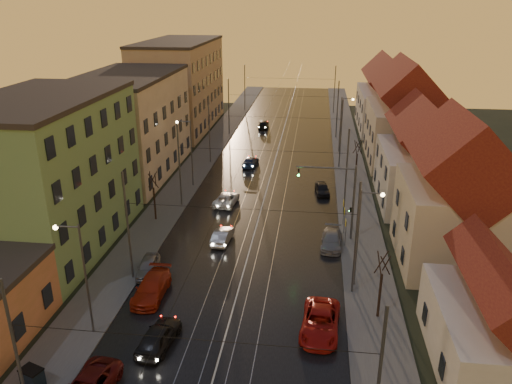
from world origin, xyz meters
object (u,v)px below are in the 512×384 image
at_px(driving_car_0, 159,336).
at_px(driving_car_2, 226,199).
at_px(driving_car_3, 250,162).
at_px(parked_right_0, 320,322).
at_px(street_lamp_1, 362,229).
at_px(street_lamp_3, 343,119).
at_px(driving_car_1, 223,236).
at_px(parked_right_2, 322,189).
at_px(traffic_light_mast, 343,193).
at_px(dumpster, 32,378).
at_px(parked_left_3, 148,266).
at_px(street_lamp_2, 189,146).
at_px(street_lamp_0, 80,269).
at_px(driving_car_4, 263,124).
at_px(parked_right_1, 332,240).
at_px(parked_left_2, 152,288).

distance_m(driving_car_0, driving_car_2, 23.71).
distance_m(driving_car_3, parked_right_0, 35.52).
distance_m(street_lamp_1, street_lamp_3, 36.00).
bearing_deg(driving_car_1, parked_right_0, 130.65).
bearing_deg(parked_right_2, street_lamp_1, -88.73).
xyz_separation_m(traffic_light_mast, dumpster, (-18.06, -21.22, -3.90)).
bearing_deg(street_lamp_3, parked_left_3, -114.82).
xyz_separation_m(street_lamp_1, driving_car_1, (-11.76, 6.11, -4.25)).
height_order(street_lamp_2, parked_right_0, street_lamp_2).
relative_size(parked_right_0, dumpster, 4.46).
bearing_deg(street_lamp_2, dumpster, -91.65).
distance_m(street_lamp_0, dumpster, 6.76).
height_order(parked_left_3, dumpster, parked_left_3).
height_order(street_lamp_0, parked_right_2, street_lamp_0).
xyz_separation_m(street_lamp_3, dumpster, (-19.17, -49.23, -4.19)).
xyz_separation_m(driving_car_2, parked_right_2, (10.27, 4.29, 0.01)).
bearing_deg(parked_right_0, street_lamp_0, -168.33).
relative_size(driving_car_0, driving_car_1, 1.13).
relative_size(street_lamp_2, traffic_light_mast, 1.11).
bearing_deg(street_lamp_1, driving_car_4, 104.50).
relative_size(driving_car_1, driving_car_4, 0.94).
distance_m(driving_car_1, driving_car_4, 42.69).
distance_m(driving_car_3, parked_left_3, 28.77).
distance_m(street_lamp_3, parked_left_3, 40.02).
relative_size(traffic_light_mast, driving_car_0, 1.65).
xyz_separation_m(driving_car_4, dumpster, (-6.55, -62.01, -0.00)).
bearing_deg(driving_car_1, street_lamp_3, -107.02).
height_order(driving_car_1, driving_car_3, driving_car_1).
bearing_deg(parked_right_0, traffic_light_mast, 86.98).
height_order(street_lamp_0, parked_right_0, street_lamp_0).
bearing_deg(parked_left_3, street_lamp_1, -6.64).
xyz_separation_m(street_lamp_3, parked_right_1, (-1.91, -29.52, -4.25)).
xyz_separation_m(driving_car_1, driving_car_3, (-0.38, 22.18, -0.03)).
xyz_separation_m(parked_left_2, parked_left_3, (-1.30, 3.14, -0.08)).
bearing_deg(parked_right_0, street_lamp_2, 124.74).
distance_m(driving_car_1, parked_left_3, 7.95).
relative_size(street_lamp_0, driving_car_0, 1.83).
xyz_separation_m(street_lamp_1, driving_car_2, (-12.99, 14.95, -4.27)).
bearing_deg(street_lamp_0, traffic_light_mast, 43.10).
xyz_separation_m(street_lamp_3, parked_right_0, (-2.90, -42.01, -4.14)).
bearing_deg(parked_right_0, driving_car_1, 130.45).
bearing_deg(parked_left_2, driving_car_0, -67.87).
distance_m(driving_car_2, parked_right_2, 11.13).
bearing_deg(traffic_light_mast, street_lamp_0, -136.90).
bearing_deg(street_lamp_2, parked_right_1, -39.68).
relative_size(driving_car_0, parked_left_3, 1.14).
bearing_deg(parked_right_0, parked_right_1, 89.70).
height_order(driving_car_2, parked_right_0, parked_right_0).
distance_m(driving_car_4, parked_left_2, 52.13).
relative_size(driving_car_0, driving_car_2, 0.99).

